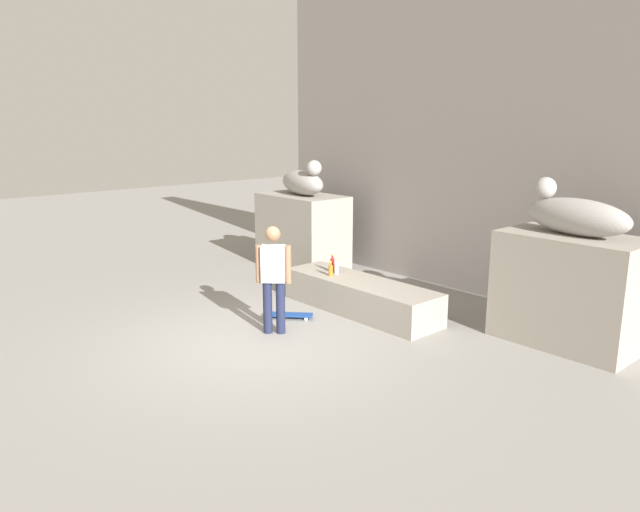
# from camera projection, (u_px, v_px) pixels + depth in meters

# --- Properties ---
(ground_plane) EXTENTS (40.00, 40.00, 0.00)m
(ground_plane) POSITION_uv_depth(u_px,v_px,m) (263.00, 340.00, 8.89)
(ground_plane) COLOR gray
(facade_wall) EXTENTS (9.02, 0.60, 6.35)m
(facade_wall) POSITION_uv_depth(u_px,v_px,m) (462.00, 122.00, 11.20)
(facade_wall) COLOR gray
(facade_wall) RESTS_ON ground_plane
(pedestal_left) EXTENTS (1.96, 1.15, 1.62)m
(pedestal_left) POSITION_uv_depth(u_px,v_px,m) (303.00, 232.00, 13.03)
(pedestal_left) COLOR gray
(pedestal_left) RESTS_ON ground_plane
(pedestal_right) EXTENTS (1.96, 1.15, 1.62)m
(pedestal_right) POSITION_uv_depth(u_px,v_px,m) (570.00, 290.00, 8.61)
(pedestal_right) COLOR gray
(pedestal_right) RESTS_ON ground_plane
(statue_reclining_left) EXTENTS (1.69, 0.91, 0.78)m
(statue_reclining_left) POSITION_uv_depth(u_px,v_px,m) (303.00, 182.00, 12.76)
(statue_reclining_left) COLOR #9C9893
(statue_reclining_left) RESTS_ON pedestal_left
(statue_reclining_right) EXTENTS (1.66, 0.77, 0.78)m
(statue_reclining_right) POSITION_uv_depth(u_px,v_px,m) (575.00, 215.00, 8.39)
(statue_reclining_right) COLOR #9C9893
(statue_reclining_right) RESTS_ON pedestal_right
(ledge_block) EXTENTS (3.01, 0.87, 0.55)m
(ledge_block) POSITION_uv_depth(u_px,v_px,m) (360.00, 296.00, 10.14)
(ledge_block) COLOR gray
(ledge_block) RESTS_ON ground_plane
(skater) EXTENTS (0.41, 0.41, 1.67)m
(skater) POSITION_uv_depth(u_px,v_px,m) (274.00, 275.00, 8.98)
(skater) COLOR #1E233F
(skater) RESTS_ON ground_plane
(skateboard) EXTENTS (0.72, 0.69, 0.08)m
(skateboard) POSITION_uv_depth(u_px,v_px,m) (289.00, 315.00, 9.83)
(skateboard) COLOR navy
(skateboard) RESTS_ON ground_plane
(bottle_red) EXTENTS (0.07, 0.07, 0.31)m
(bottle_red) POSITION_uv_depth(u_px,v_px,m) (332.00, 264.00, 10.63)
(bottle_red) COLOR red
(bottle_red) RESTS_ON ledge_block
(bottle_clear) EXTENTS (0.07, 0.07, 0.27)m
(bottle_clear) POSITION_uv_depth(u_px,v_px,m) (337.00, 268.00, 10.49)
(bottle_clear) COLOR silver
(bottle_clear) RESTS_ON ledge_block
(bottle_orange) EXTENTS (0.08, 0.08, 0.26)m
(bottle_orange) POSITION_uv_depth(u_px,v_px,m) (331.00, 270.00, 10.34)
(bottle_orange) COLOR orange
(bottle_orange) RESTS_ON ledge_block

